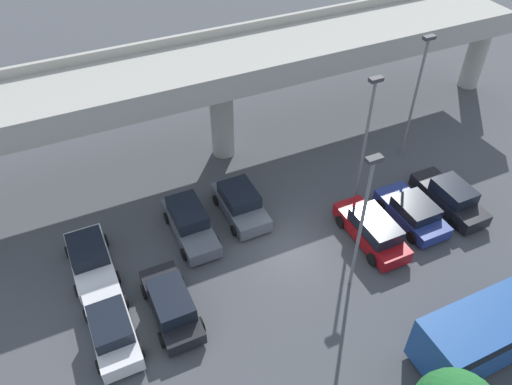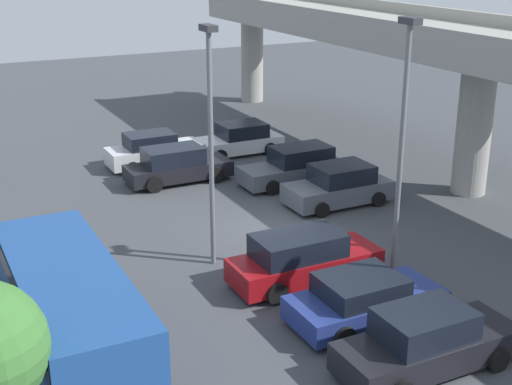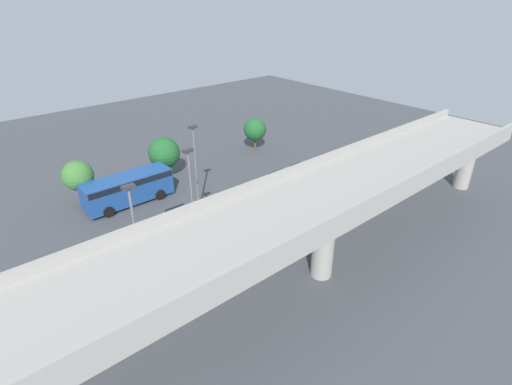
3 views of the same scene
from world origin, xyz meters
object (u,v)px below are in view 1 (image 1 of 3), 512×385
Objects in this scene: parked_car_1 at (171,304)px; parked_car_4 at (372,230)px; parked_car_6 at (450,197)px; lamp_post_by_overpass at (416,91)px; parked_car_0 at (90,258)px; lamp_post_near_aisle at (363,216)px; shuttle_bus at (502,323)px; parked_car_2 at (190,223)px; parked_car_3 at (240,203)px; parked_car_7 at (112,328)px; lamp_post_mid_lot at (366,136)px; parked_car_5 at (413,212)px.

parked_car_4 reaches higher than parked_car_1.
parked_car_6 is 0.59× the size of lamp_post_by_overpass.
lamp_post_near_aisle is (11.33, -6.35, 3.87)m from parked_car_0.
parked_car_0 is 0.91× the size of parked_car_4.
shuttle_bus is at bearing 151.26° from parked_car_6.
parked_car_4 is at bearing -138.72° from lamp_post_by_overpass.
parked_car_1 is 5.24m from parked_car_2.
parked_car_6 is 6.50m from lamp_post_by_overpass.
parked_car_6 is at bearing -96.91° from lamp_post_by_overpass.
parked_car_3 is 0.95× the size of parked_car_7.
parked_car_0 is 4.50m from parked_car_7.
lamp_post_mid_lot is 5.87m from lamp_post_by_overpass.
parked_car_1 is at bearing 91.08° from parked_car_6.
parked_car_1 reaches higher than parked_car_0.
shuttle_bus is (-1.63, -7.76, 0.89)m from parked_car_5.
parked_car_2 is 15.24m from lamp_post_by_overpass.
parked_car_7 is 21.10m from lamp_post_by_overpass.
parked_car_0 is 0.56× the size of shuttle_bus.
lamp_post_by_overpass is (4.88, 12.87, 3.18)m from shuttle_bus.
lamp_post_by_overpass reaches higher than parked_car_4.
shuttle_bus reaches higher than parked_car_0.
parked_car_4 is at bearing 37.35° from lamp_post_near_aisle.
lamp_post_mid_lot is (-2.03, 2.55, 4.06)m from parked_car_5.
lamp_post_near_aisle is at bearing -102.91° from parked_car_1.
parked_car_6 reaches higher than parked_car_5.
lamp_post_mid_lot is (3.41, 4.79, 0.16)m from lamp_post_near_aisle.
parked_car_5 is (16.78, -4.12, -0.04)m from parked_car_0.
lamp_post_mid_lot reaches higher than parked_car_6.
lamp_post_mid_lot is at bearing 72.18° from parked_car_3.
parked_car_0 is 20.46m from lamp_post_by_overpass.
parked_car_5 is 0.54× the size of lamp_post_mid_lot.
parked_car_2 is 0.60× the size of shuttle_bus.
lamp_post_by_overpass is (11.62, 0.52, 3.99)m from parked_car_3.
lamp_post_near_aisle reaches higher than parked_car_6.
parked_car_2 is at bearing 61.65° from parked_car_4.
lamp_post_mid_lot is (-0.40, 10.31, 3.17)m from shuttle_bus.
lamp_post_near_aisle is 11.39m from lamp_post_by_overpass.
parked_car_2 is at bearing 92.14° from parked_car_0.
parked_car_6 is 1.07× the size of parked_car_7.
lamp_post_mid_lot is at bearing -87.77° from shuttle_bus.
parked_car_4 reaches higher than parked_car_3.
parked_car_6 is at bearing 73.05° from parked_car_2.
parked_car_7 reaches higher than parked_car_1.
lamp_post_by_overpass is (5.29, 2.56, 0.01)m from lamp_post_mid_lot.
parked_car_2 is at bearing -48.33° from parked_car_7.
lamp_post_mid_lot is (0.87, 2.85, 3.96)m from parked_car_4.
parked_car_2 is 9.66m from lamp_post_near_aisle.
parked_car_0 is at bearing -87.86° from parked_car_2.
lamp_post_by_overpass is (20.03, 0.99, 4.04)m from parked_car_0.
parked_car_2 is 1.04× the size of parked_car_7.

